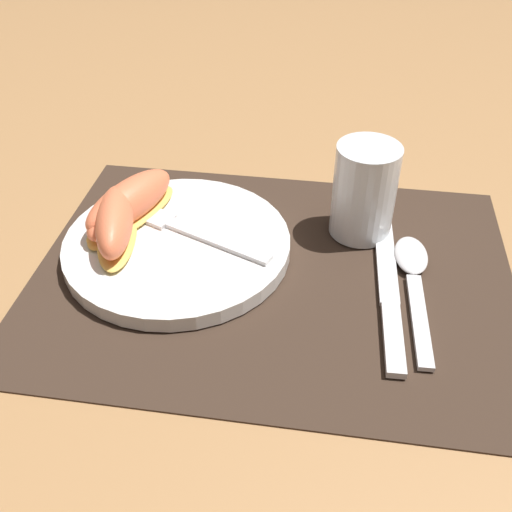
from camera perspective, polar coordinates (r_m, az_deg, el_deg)
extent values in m
plane|color=#A37547|center=(0.60, 1.60, -1.78)|extent=(3.00, 3.00, 0.00)
cube|color=#38281E|center=(0.60, 1.61, -1.63)|extent=(0.48, 0.36, 0.00)
cylinder|color=white|center=(0.63, -7.48, 1.04)|extent=(0.23, 0.23, 0.02)
cylinder|color=silver|center=(0.64, 10.27, 6.12)|extent=(0.07, 0.07, 0.10)
cylinder|color=yellow|center=(0.65, 9.99, 4.04)|extent=(0.05, 0.05, 0.05)
cube|color=silver|center=(0.54, 12.93, -7.61)|extent=(0.02, 0.09, 0.01)
cube|color=silver|center=(0.62, 12.28, -0.50)|extent=(0.02, 0.13, 0.01)
cube|color=silver|center=(0.57, 15.29, -5.84)|extent=(0.02, 0.12, 0.01)
ellipsoid|color=silver|center=(0.63, 14.55, 0.09)|extent=(0.04, 0.06, 0.01)
cube|color=silver|center=(0.61, -3.72, 1.43)|extent=(0.12, 0.06, 0.00)
cube|color=silver|center=(0.66, -10.85, 4.14)|extent=(0.08, 0.05, 0.00)
ellipsoid|color=#F7C656|center=(0.66, -11.74, 3.97)|extent=(0.09, 0.14, 0.01)
ellipsoid|color=#F2754C|center=(0.65, -11.93, 5.20)|extent=(0.09, 0.13, 0.04)
ellipsoid|color=#F7C656|center=(0.65, -12.78, 3.17)|extent=(0.07, 0.11, 0.01)
ellipsoid|color=#F2754C|center=(0.64, -12.94, 4.11)|extent=(0.06, 0.11, 0.03)
ellipsoid|color=#F7C656|center=(0.63, -13.06, 1.92)|extent=(0.07, 0.12, 0.01)
ellipsoid|color=#F2754C|center=(0.62, -13.30, 3.27)|extent=(0.06, 0.12, 0.05)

